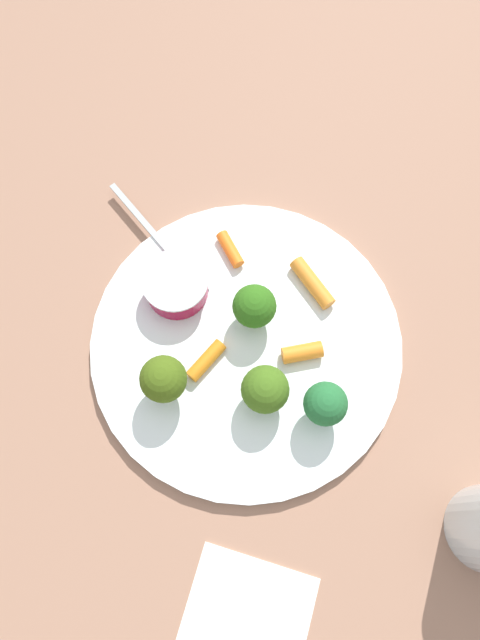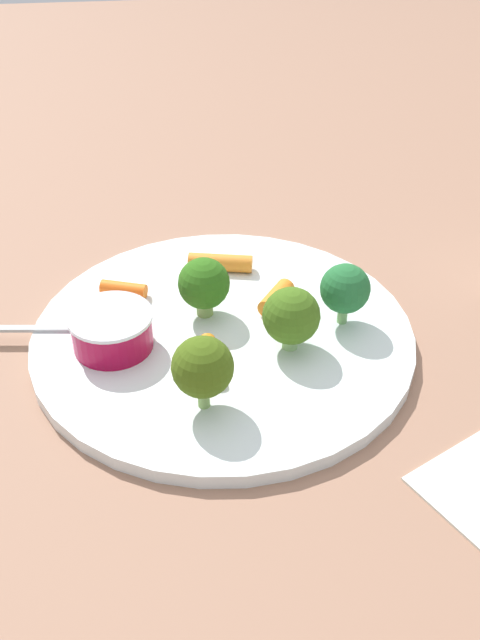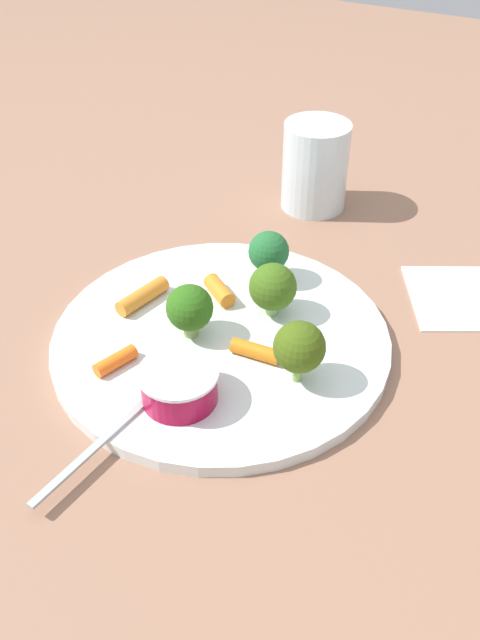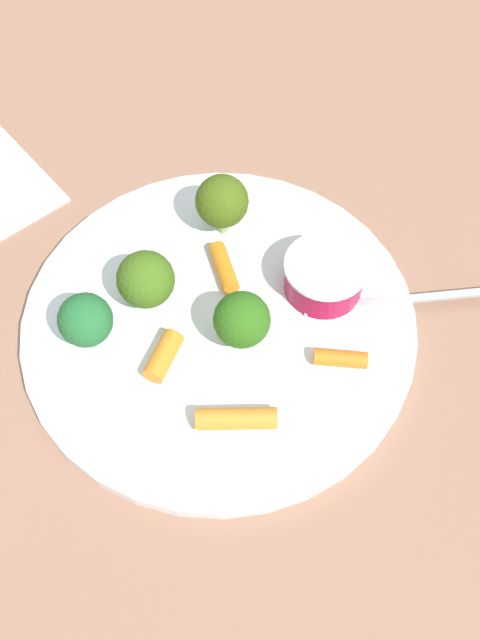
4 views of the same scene
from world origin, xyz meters
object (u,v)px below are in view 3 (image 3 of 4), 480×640
Objects in this scene: sauce_cup at (179,385)px; carrot_stick_1 at (256,351)px; carrot_stick_0 at (143,296)px; carrot_stick_2 at (219,291)px; broccoli_floret_1 at (273,287)px; plate at (221,339)px; drinking_glass at (315,166)px; broccoli_floret_3 at (190,308)px; broccoli_floret_0 at (299,347)px; broccoli_floret_2 at (270,252)px; fork at (113,431)px; carrot_stick_3 at (116,361)px.

sauce_cup is 1.48× the size of carrot_stick_1.
carrot_stick_1 is (0.13, -0.02, -0.00)m from carrot_stick_0.
carrot_stick_2 is (-0.07, 0.06, 0.00)m from carrot_stick_1.
broccoli_floret_1 is 0.07m from carrot_stick_1.
carrot_stick_2 is at bearing 120.28° from plate.
drinking_glass is at bearing 95.47° from plate.
broccoli_floret_3 reaches higher than carrot_stick_2.
broccoli_floret_0 reaches higher than carrot_stick_0.
fork is (-0.02, -0.25, -0.03)m from broccoli_floret_2.
carrot_stick_0 reaches higher than plate.
broccoli_floret_2 is (-0.09, 0.12, -0.00)m from broccoli_floret_0.
drinking_glass reaches higher than carrot_stick_3.
carrot_stick_0 is at bearing 170.76° from broccoli_floret_0.
carrot_stick_3 is (-0.07, 0.01, -0.01)m from sauce_cup.
carrot_stick_3 is at bearing -70.66° from carrot_stick_0.
sauce_cup is 1.24× the size of broccoli_floret_1.
plate is 0.10m from broccoli_floret_0.
fork is (-0.06, -0.13, -0.01)m from carrot_stick_1.
fork is at bearing -88.67° from drinking_glass.
broccoli_floret_1 is at bearing -61.23° from broccoli_floret_2.
carrot_stick_0 is (-0.09, -0.09, -0.03)m from broccoli_floret_2.
broccoli_floret_2 is 1.34× the size of carrot_stick_3.
drinking_glass reaches higher than fork.
broccoli_floret_1 is at bearing 50.51° from broccoli_floret_3.
broccoli_floret_1 is 0.32× the size of fork.
carrot_stick_1 is 1.14× the size of carrot_stick_2.
broccoli_floret_0 is 1.46× the size of carrot_stick_3.
carrot_stick_1 is 0.27× the size of fork.
carrot_stick_3 is at bearing -95.21° from drinking_glass.
carrot_stick_1 is at bearing 65.69° from fork.
carrot_stick_2 is at bearing 34.09° from carrot_stick_0.
drinking_glass reaches higher than broccoli_floret_2.
carrot_stick_2 is at bearing 76.38° from carrot_stick_3.
broccoli_floret_0 is 1.48× the size of carrot_stick_2.
sauce_cup is 0.14m from broccoli_floret_1.
broccoli_floret_0 is 0.56× the size of drinking_glass.
broccoli_floret_2 is (0.00, 0.10, 0.04)m from plate.
broccoli_floret_3 is 1.33× the size of carrot_stick_2.
carrot_stick_1 and carrot_stick_3 have the same top height.
plate is 6.95× the size of carrot_stick_1.
fork is at bearing -130.17° from broccoli_floret_0.
broccoli_floret_0 is at bearing 40.76° from sauce_cup.
carrot_stick_1 is at bearing -76.72° from drinking_glass.
broccoli_floret_3 is (-0.03, 0.08, 0.01)m from sauce_cup.
plate is 5.85× the size of broccoli_floret_1.
plate is at bearing 96.52° from sauce_cup.
broccoli_floret_2 is 0.12m from broccoli_floret_3.
plate is at bearing -59.72° from carrot_stick_2.
broccoli_floret_2 is 0.52× the size of drinking_glass.
sauce_cup is 0.07m from carrot_stick_3.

